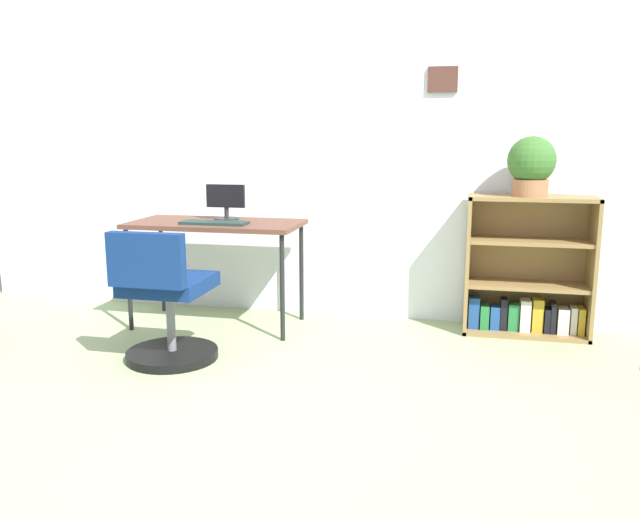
% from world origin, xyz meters
% --- Properties ---
extents(ground_plane, '(6.24, 6.24, 0.00)m').
position_xyz_m(ground_plane, '(0.00, 0.00, 0.00)').
color(ground_plane, '#93AC78').
extents(wall_back, '(5.20, 0.12, 2.50)m').
position_xyz_m(wall_back, '(0.00, 2.15, 1.25)').
color(wall_back, white).
rests_on(wall_back, ground_plane).
extents(desk, '(1.12, 0.56, 0.70)m').
position_xyz_m(desk, '(-0.56, 1.68, 0.65)').
color(desk, brown).
rests_on(desk, ground_plane).
extents(monitor, '(0.27, 0.17, 0.24)m').
position_xyz_m(monitor, '(-0.53, 1.78, 0.82)').
color(monitor, '#262628').
rests_on(monitor, desk).
extents(keyboard, '(0.43, 0.15, 0.02)m').
position_xyz_m(keyboard, '(-0.53, 1.56, 0.71)').
color(keyboard, '#1E322C').
rests_on(keyboard, desk).
extents(office_chair, '(0.52, 0.55, 0.77)m').
position_xyz_m(office_chair, '(-0.57, 0.93, 0.33)').
color(office_chair, black).
rests_on(office_chair, ground_plane).
extents(bookshelf_low, '(0.78, 0.30, 0.89)m').
position_xyz_m(bookshelf_low, '(1.44, 1.95, 0.38)').
color(bookshelf_low, olive).
rests_on(bookshelf_low, ground_plane).
extents(potted_plant_on_shelf, '(0.29, 0.29, 0.37)m').
position_xyz_m(potted_plant_on_shelf, '(1.42, 1.90, 1.08)').
color(potted_plant_on_shelf, '#9E6642').
rests_on(potted_plant_on_shelf, bookshelf_low).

